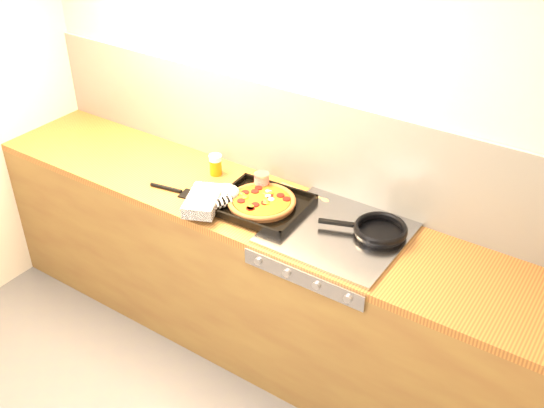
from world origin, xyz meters
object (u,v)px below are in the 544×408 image
Objects in this scene: pizza_on_tray at (246,201)px; juice_glass at (216,165)px; tomato_can at (262,183)px; frying_pan at (379,230)px.

pizza_on_tray is 0.38m from juice_glass.
tomato_can is at bearing 98.72° from pizza_on_tray.
pizza_on_tray is at bearing -29.17° from juice_glass.
juice_glass reaches higher than tomato_can.
frying_pan is 0.97m from juice_glass.
frying_pan is 3.91× the size of tomato_can.
pizza_on_tray is 5.16× the size of tomato_can.
pizza_on_tray is 0.65m from frying_pan.
juice_glass is (-0.33, 0.19, 0.01)m from pizza_on_tray.
juice_glass is at bearing 176.97° from tomato_can.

